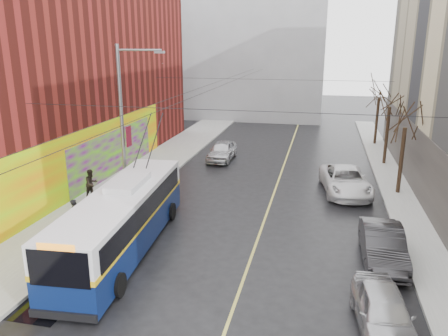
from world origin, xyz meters
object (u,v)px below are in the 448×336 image
object	(u,v)px
tree_near	(407,115)
trolleybus	(123,219)
streetlight_pole	(125,124)
following_car	(222,151)
parked_car_a	(383,312)
pedestrian_c	(138,181)
pedestrian_b	(91,184)
parked_car_c	(345,181)
tree_mid	(391,96)
pedestrian_a	(76,215)
tree_far	(380,89)
parked_car_b	(383,245)

from	to	relation	value
tree_near	trolleybus	world-z (taller)	tree_near
streetlight_pole	following_car	distance (m)	12.63
streetlight_pole	trolleybus	size ratio (longest dim) A/B	0.79
parked_car_a	pedestrian_c	size ratio (longest dim) A/B	2.49
following_car	trolleybus	bearing A→B (deg)	-91.51
pedestrian_b	pedestrian_c	world-z (taller)	pedestrian_b
parked_car_c	pedestrian_c	distance (m)	12.78
pedestrian_c	tree_mid	bearing A→B (deg)	-116.58
streetlight_pole	pedestrian_c	xyz separation A→B (m)	(-0.36, 2.12, -3.85)
pedestrian_a	pedestrian_c	xyz separation A→B (m)	(0.74, 5.80, 0.02)
parked_car_c	pedestrian_a	bearing A→B (deg)	-153.12
tree_mid	pedestrian_c	bearing A→B (deg)	-144.93
parked_car_a	pedestrian_b	distance (m)	17.91
tree_far	parked_car_c	world-z (taller)	tree_far
streetlight_pole	parked_car_c	size ratio (longest dim) A/B	1.57
tree_near	tree_far	world-z (taller)	tree_far
parked_car_a	tree_mid	bearing A→B (deg)	77.76
streetlight_pole	pedestrian_a	distance (m)	5.46
streetlight_pole	following_car	world-z (taller)	streetlight_pole
following_car	tree_mid	bearing A→B (deg)	7.26
tree_mid	pedestrian_c	world-z (taller)	tree_mid
tree_far	parked_car_c	bearing A→B (deg)	-102.53
pedestrian_a	pedestrian_c	bearing A→B (deg)	-18.01
tree_mid	parked_car_b	distance (m)	17.06
tree_far	pedestrian_c	world-z (taller)	tree_far
tree_near	pedestrian_a	xyz separation A→B (m)	(-16.24, -9.68, -4.01)
parked_car_a	parked_car_b	world-z (taller)	parked_car_b
streetlight_pole	tree_near	bearing A→B (deg)	21.62
parked_car_b	pedestrian_c	distance (m)	14.57
tree_mid	pedestrian_a	size ratio (longest dim) A/B	4.07
pedestrian_b	pedestrian_a	bearing A→B (deg)	-138.58
pedestrian_b	parked_car_a	bearing A→B (deg)	-99.64
tree_near	pedestrian_c	world-z (taller)	tree_near
parked_car_b	pedestrian_c	bearing A→B (deg)	157.08
parked_car_c	following_car	distance (m)	11.10
tree_near	pedestrian_b	bearing A→B (deg)	-164.01
tree_mid	pedestrian_a	xyz separation A→B (m)	(-16.24, -16.68, -4.28)
parked_car_c	streetlight_pole	bearing A→B (deg)	-163.42
parked_car_b	pedestrian_c	size ratio (longest dim) A/B	2.77
following_car	pedestrian_b	world-z (taller)	pedestrian_b
tree_mid	parked_car_c	xyz separation A→B (m)	(-3.20, -7.40, -4.46)
tree_mid	following_car	distance (m)	13.35
pedestrian_c	pedestrian_a	bearing A→B (deg)	111.05
pedestrian_a	streetlight_pole	bearing A→B (deg)	-27.41
pedestrian_b	pedestrian_c	bearing A→B (deg)	-41.56
pedestrian_b	pedestrian_c	size ratio (longest dim) A/B	1.04
pedestrian_a	pedestrian_b	bearing A→B (deg)	9.66
tree_mid	pedestrian_a	distance (m)	23.67
streetlight_pole	pedestrian_b	distance (m)	4.81
streetlight_pole	parked_car_b	xyz separation A→B (m)	(13.14, -3.34, -4.08)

